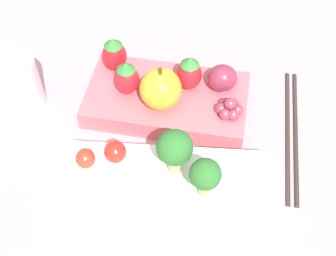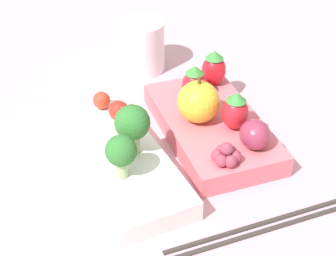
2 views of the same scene
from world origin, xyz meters
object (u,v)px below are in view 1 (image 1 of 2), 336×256
at_px(broccoli_floret_0, 175,149).
at_px(grape_cluster, 229,108).
at_px(cherry_tomato_1, 85,158).
at_px(plum, 222,78).
at_px(broccoli_floret_1, 205,175).
at_px(cherry_tomato_0, 115,152).
at_px(bento_box_fruit, 168,100).
at_px(chopsticks_pair, 292,132).
at_px(drinking_cup, 15,85).
at_px(strawberry_2, 127,78).
at_px(strawberry_1, 114,54).
at_px(bento_box_savoury, 167,186).
at_px(apple, 161,89).
at_px(strawberry_0, 189,73).

height_order(broccoli_floret_0, grape_cluster, broccoli_floret_0).
xyz_separation_m(cherry_tomato_1, plum, (-0.15, -0.13, 0.01)).
xyz_separation_m(broccoli_floret_1, cherry_tomato_0, (0.10, -0.03, -0.02)).
bearing_deg(plum, bento_box_fruit, 14.97).
bearing_deg(bento_box_fruit, plum, -165.03).
relative_size(bento_box_fruit, broccoli_floret_0, 3.47).
relative_size(broccoli_floret_1, cherry_tomato_1, 2.34).
xyz_separation_m(bento_box_fruit, chopsticks_pair, (-0.16, 0.03, -0.01)).
bearing_deg(drinking_cup, strawberry_2, -173.86).
bearing_deg(broccoli_floret_0, plum, -110.24).
xyz_separation_m(cherry_tomato_0, plum, (-0.12, -0.12, 0.01)).
bearing_deg(strawberry_1, bento_box_savoury, 117.74).
bearing_deg(bento_box_savoury, apple, -79.63).
bearing_deg(grape_cluster, strawberry_0, -37.22).
bearing_deg(cherry_tomato_1, strawberry_2, -104.05).
bearing_deg(broccoli_floret_1, strawberry_0, -79.52).
height_order(bento_box_fruit, cherry_tomato_0, cherry_tomato_0).
xyz_separation_m(cherry_tomato_1, strawberry_2, (-0.03, -0.12, 0.01)).
distance_m(grape_cluster, chopsticks_pair, 0.09).
relative_size(bento_box_savoury, bento_box_fruit, 1.09).
distance_m(apple, strawberry_0, 0.05).
height_order(cherry_tomato_1, drinking_cup, drinking_cup).
distance_m(broccoli_floret_0, grape_cluster, 0.11).
height_order(plum, grape_cluster, plum).
distance_m(broccoli_floret_0, strawberry_0, 0.13).
bearing_deg(strawberry_1, broccoli_floret_0, 121.75).
xyz_separation_m(bento_box_savoury, broccoli_floret_1, (-0.04, 0.01, 0.05)).
xyz_separation_m(bento_box_savoury, broccoli_floret_0, (-0.01, -0.02, 0.05)).
bearing_deg(chopsticks_pair, bento_box_fruit, -9.92).
bearing_deg(chopsticks_pair, apple, -3.60).
distance_m(strawberry_1, chopsticks_pair, 0.25).
bearing_deg(broccoli_floret_1, grape_cluster, -102.06).
height_order(bento_box_savoury, bento_box_fruit, same).
bearing_deg(broccoli_floret_0, strawberry_0, -92.70).
relative_size(strawberry_0, drinking_cup, 0.65).
relative_size(strawberry_0, strawberry_1, 1.00).
bearing_deg(broccoli_floret_1, bento_box_fruit, -69.01).
xyz_separation_m(bento_box_savoury, bento_box_fruit, (0.01, -0.13, 0.00)).
distance_m(broccoli_floret_0, plum, 0.14).
relative_size(bento_box_fruit, apple, 3.48).
relative_size(broccoli_floret_0, apple, 1.00).
height_order(cherry_tomato_1, apple, apple).
bearing_deg(cherry_tomato_1, bento_box_savoury, 173.52).
bearing_deg(drinking_cup, broccoli_floret_1, 153.68).
bearing_deg(broccoli_floret_0, apple, -74.53).
bearing_deg(chopsticks_pair, strawberry_2, -7.26).
height_order(broccoli_floret_1, apple, apple).
relative_size(cherry_tomato_1, chopsticks_pair, 0.11).
bearing_deg(strawberry_2, bento_box_fruit, -178.98).
bearing_deg(cherry_tomato_0, bento_box_savoury, 160.32).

